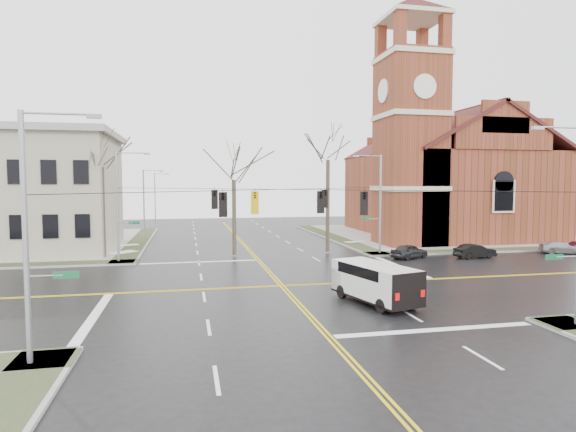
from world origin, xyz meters
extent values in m
plane|color=black|center=(0.00, 0.00, 0.00)|extent=(120.00, 120.00, 0.00)
cube|color=gray|center=(25.00, 25.00, 0.07)|extent=(30.00, 30.00, 0.15)
cube|color=#2E3B20|center=(11.20, 25.00, 0.15)|extent=(2.00, 30.00, 0.02)
cube|color=#2E3B20|center=(25.00, 11.20, 0.15)|extent=(30.00, 2.00, 0.02)
cube|color=gray|center=(-25.00, 25.00, 0.07)|extent=(30.00, 30.00, 0.15)
cube|color=#2E3B20|center=(-11.20, 25.00, 0.15)|extent=(2.00, 30.00, 0.02)
cube|color=gold|center=(-0.12, 0.00, 0.01)|extent=(0.12, 100.00, 0.01)
cube|color=gold|center=(0.12, 0.00, 0.01)|extent=(0.12, 100.00, 0.01)
cube|color=gold|center=(0.00, -0.12, 0.01)|extent=(100.00, 0.12, 0.01)
cube|color=gold|center=(0.00, 0.12, 0.01)|extent=(100.00, 0.12, 0.01)
cube|color=silver|center=(5.00, -10.50, 0.01)|extent=(9.50, 0.50, 0.01)
cube|color=silver|center=(-5.00, 10.50, 0.01)|extent=(9.50, 0.50, 0.01)
cube|color=silver|center=(-10.50, -5.00, 0.01)|extent=(0.50, 9.50, 0.01)
cube|color=silver|center=(10.50, 5.00, 0.01)|extent=(0.50, 9.50, 0.01)
cube|color=brown|center=(17.00, 17.00, 10.00)|extent=(6.00, 6.00, 20.00)
cube|color=beige|center=(17.00, 17.00, 19.50)|extent=(6.30, 6.30, 0.50)
cylinder|color=silver|center=(17.00, 13.95, 16.00)|extent=(2.40, 0.15, 2.40)
cylinder|color=silver|center=(13.95, 17.00, 16.00)|extent=(0.15, 2.40, 2.40)
cone|color=#381512|center=(17.00, 17.00, 24.60)|extent=(12.16, 12.16, 2.00)
cube|color=brown|center=(26.00, 26.00, 5.00)|extent=(18.00, 24.00, 10.00)
cube|color=brown|center=(16.80, 20.00, 2.20)|extent=(2.00, 5.00, 4.40)
cube|color=gray|center=(-22.00, 20.00, 5.50)|extent=(18.00, 14.00, 11.00)
cylinder|color=gray|center=(11.50, 11.50, 4.65)|extent=(0.20, 0.20, 9.00)
cylinder|color=gray|center=(10.90, 11.50, 3.30)|extent=(1.20, 0.06, 0.06)
cube|color=#0F5932|center=(10.20, 11.50, 3.30)|extent=(0.90, 0.04, 0.25)
cylinder|color=gray|center=(10.30, 11.50, 9.05)|extent=(2.40, 0.08, 0.08)
cube|color=gray|center=(9.10, 11.50, 9.00)|extent=(0.50, 0.22, 0.15)
cylinder|color=gray|center=(-11.50, 11.50, 4.65)|extent=(0.20, 0.20, 9.00)
cylinder|color=gray|center=(-10.90, 11.50, 3.30)|extent=(1.20, 0.06, 0.06)
cube|color=#0F5932|center=(-10.20, 11.50, 3.30)|extent=(0.90, 0.04, 0.25)
cylinder|color=gray|center=(-10.30, 11.50, 9.05)|extent=(2.40, 0.08, 0.08)
cube|color=gray|center=(-9.10, 11.50, 9.00)|extent=(0.50, 0.22, 0.15)
cylinder|color=gray|center=(10.90, -11.50, 3.30)|extent=(1.20, 0.06, 0.06)
cube|color=#0F5932|center=(10.20, -11.50, 3.30)|extent=(0.90, 0.04, 0.25)
cylinder|color=gray|center=(10.30, -11.50, 9.05)|extent=(2.40, 0.08, 0.08)
cube|color=gray|center=(9.10, -11.50, 9.00)|extent=(0.50, 0.22, 0.15)
cylinder|color=gray|center=(-11.50, -11.50, 4.65)|extent=(0.20, 0.20, 9.00)
cylinder|color=gray|center=(-10.90, -11.50, 3.30)|extent=(1.20, 0.06, 0.06)
cube|color=#0F5932|center=(-10.20, -11.50, 3.30)|extent=(0.90, 0.04, 0.25)
cylinder|color=gray|center=(-10.30, -11.50, 9.05)|extent=(2.40, 0.08, 0.08)
cube|color=gray|center=(-9.10, -11.50, 9.00)|extent=(0.50, 0.22, 0.15)
cylinder|color=black|center=(0.00, 0.00, 6.20)|extent=(23.02, 23.02, 0.03)
cylinder|color=black|center=(0.00, 0.00, 6.20)|extent=(23.02, 23.02, 0.03)
imported|color=black|center=(-4.00, -4.00, 5.45)|extent=(0.21, 0.26, 1.30)
imported|color=black|center=(4.00, 4.00, 5.45)|extent=(0.21, 0.26, 1.30)
imported|color=gold|center=(-2.00, -2.00, 5.45)|extent=(0.21, 0.26, 1.30)
imported|color=black|center=(-4.00, 4.00, 5.45)|extent=(0.21, 0.26, 1.30)
imported|color=black|center=(4.00, -4.00, 5.45)|extent=(0.21, 0.26, 1.30)
imported|color=black|center=(2.00, -2.00, 5.45)|extent=(0.21, 0.26, 1.30)
cylinder|color=gray|center=(-10.80, 28.00, 4.10)|extent=(0.16, 0.16, 8.00)
cylinder|color=gray|center=(-9.80, 28.00, 8.00)|extent=(2.00, 0.07, 0.07)
cube|color=gray|center=(-8.80, 28.00, 7.95)|extent=(0.45, 0.20, 0.13)
cylinder|color=gray|center=(-10.80, 48.00, 4.10)|extent=(0.16, 0.16, 8.00)
cylinder|color=gray|center=(-9.80, 48.00, 8.00)|extent=(2.00, 0.07, 0.07)
cube|color=gray|center=(-8.80, 48.00, 7.95)|extent=(0.45, 0.20, 0.13)
cube|color=white|center=(4.17, -5.41, 1.25)|extent=(3.51, 5.90, 1.77)
cube|color=white|center=(3.57, -3.19, 0.99)|extent=(2.31, 1.47, 1.25)
cube|color=black|center=(3.47, -2.84, 1.57)|extent=(1.90, 0.62, 0.84)
cube|color=black|center=(4.11, -5.20, 1.83)|extent=(3.07, 4.19, 0.57)
cube|color=#B70C0A|center=(4.12, -8.34, 1.04)|extent=(0.26, 0.14, 0.35)
cube|color=#B70C0A|center=(5.69, -7.92, 1.04)|extent=(0.26, 0.14, 0.35)
cube|color=black|center=(4.17, -5.41, 0.34)|extent=(3.57, 5.96, 0.10)
cylinder|color=black|center=(2.76, -3.89, 0.38)|extent=(0.46, 0.80, 0.75)
cylinder|color=black|center=(4.62, -3.39, 0.38)|extent=(0.46, 0.80, 0.75)
cylinder|color=black|center=(3.72, -7.42, 0.38)|extent=(0.46, 0.80, 0.75)
cylinder|color=black|center=(5.57, -6.92, 0.38)|extent=(0.46, 0.80, 0.75)
imported|color=black|center=(13.09, 8.70, 0.63)|extent=(3.98, 2.89, 1.26)
imported|color=black|center=(18.84, 7.71, 0.61)|extent=(3.84, 1.70, 1.23)
imported|color=#A3A4A6|center=(28.31, 8.48, 0.55)|extent=(4.11, 2.73, 1.11)
cylinder|color=#393024|center=(-13.05, 14.13, 4.06)|extent=(0.36, 0.36, 7.82)
cylinder|color=#393024|center=(-1.78, 13.03, 3.50)|extent=(0.36, 0.36, 6.70)
cylinder|color=#393024|center=(6.98, 13.21, 4.44)|extent=(0.36, 0.36, 8.59)
camera|label=1|loc=(-5.88, -29.92, 6.64)|focal=30.00mm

